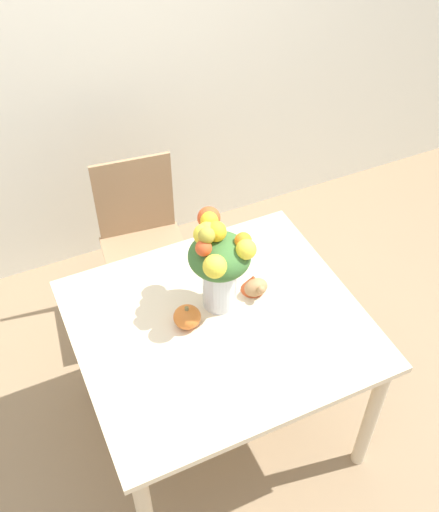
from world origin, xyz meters
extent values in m
plane|color=#8E7556|center=(0.00, 0.00, 0.00)|extent=(12.00, 12.00, 0.00)
cube|color=silver|center=(0.00, 1.45, 1.35)|extent=(8.00, 0.06, 2.70)
cube|color=beige|center=(0.00, 0.00, 0.74)|extent=(1.12, 1.00, 0.03)
cylinder|color=beige|center=(0.50, -0.44, 0.36)|extent=(0.06, 0.06, 0.73)
cylinder|color=beige|center=(-0.50, 0.44, 0.36)|extent=(0.06, 0.06, 0.73)
cylinder|color=beige|center=(0.50, 0.44, 0.36)|extent=(0.06, 0.06, 0.73)
cylinder|color=silver|center=(0.04, 0.09, 0.87)|extent=(0.14, 0.14, 0.22)
cylinder|color=silver|center=(0.04, 0.09, 0.80)|extent=(0.12, 0.12, 0.08)
cylinder|color=#38662D|center=(0.07, 0.09, 0.90)|extent=(0.01, 0.01, 0.26)
cylinder|color=#38662D|center=(0.05, 0.12, 0.90)|extent=(0.01, 0.01, 0.26)
cylinder|color=#38662D|center=(0.02, 0.11, 0.90)|extent=(0.00, 0.01, 0.26)
cylinder|color=#38662D|center=(0.02, 0.08, 0.90)|extent=(0.00, 0.01, 0.26)
cylinder|color=#38662D|center=(0.05, 0.07, 0.90)|extent=(0.01, 0.01, 0.26)
ellipsoid|color=#38662D|center=(0.04, 0.09, 1.02)|extent=(0.24, 0.24, 0.15)
sphere|color=yellow|center=(-0.02, 0.00, 1.08)|extent=(0.09, 0.09, 0.09)
sphere|color=yellow|center=(0.04, 0.12, 1.13)|extent=(0.08, 0.08, 0.08)
sphere|color=yellow|center=(0.04, 0.17, 1.14)|extent=(0.07, 0.07, 0.07)
sphere|color=yellow|center=(0.12, 0.02, 1.09)|extent=(0.08, 0.08, 0.08)
sphere|color=#D64C23|center=(0.06, 0.22, 1.11)|extent=(0.09, 0.09, 0.09)
sphere|color=yellow|center=(0.01, 0.13, 1.13)|extent=(0.08, 0.08, 0.08)
sphere|color=orange|center=(0.13, 0.06, 1.09)|extent=(0.07, 0.07, 0.07)
sphere|color=yellow|center=(0.00, 0.13, 1.12)|extent=(0.08, 0.08, 0.08)
sphere|color=#D64C23|center=(-0.02, 0.00, 1.09)|extent=(0.06, 0.06, 0.06)
sphere|color=#D64C23|center=(-0.03, 0.07, 1.12)|extent=(0.06, 0.06, 0.06)
sphere|color=#AD9E33|center=(-0.01, 0.08, 1.16)|extent=(0.06, 0.06, 0.06)
ellipsoid|color=orange|center=(-0.12, 0.04, 0.80)|extent=(0.11, 0.11, 0.09)
cylinder|color=brown|center=(-0.12, 0.04, 0.85)|extent=(0.02, 0.02, 0.02)
ellipsoid|color=#A87A4C|center=(0.20, 0.07, 0.80)|extent=(0.10, 0.07, 0.08)
cone|color=#C64C23|center=(0.20, 0.10, 0.80)|extent=(0.10, 0.10, 0.08)
sphere|color=#A87A4C|center=(0.20, 0.03, 0.83)|extent=(0.03, 0.03, 0.03)
cube|color=#9E7A56|center=(-0.05, 0.76, 0.47)|extent=(0.47, 0.47, 0.02)
cylinder|color=#9E7A56|center=(-0.24, 0.61, 0.23)|extent=(0.04, 0.04, 0.46)
cylinder|color=#9E7A56|center=(0.09, 0.57, 0.23)|extent=(0.04, 0.04, 0.46)
cylinder|color=#9E7A56|center=(-0.20, 0.95, 0.23)|extent=(0.04, 0.04, 0.46)
cylinder|color=#9E7A56|center=(0.13, 0.91, 0.23)|extent=(0.04, 0.04, 0.46)
cube|color=#9E7A56|center=(-0.03, 0.96, 0.71)|extent=(0.40, 0.06, 0.46)
camera|label=1|loc=(-0.64, -1.38, 2.60)|focal=42.00mm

